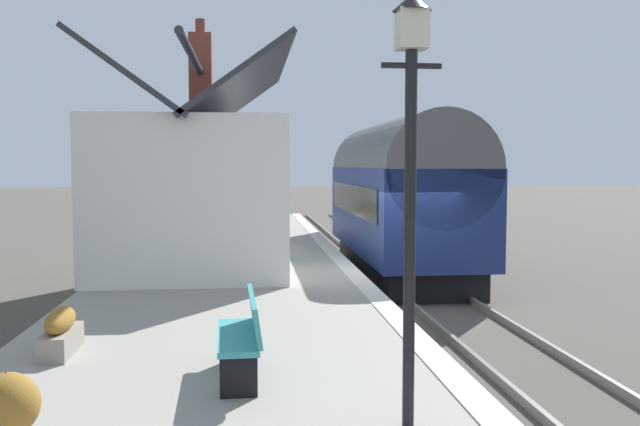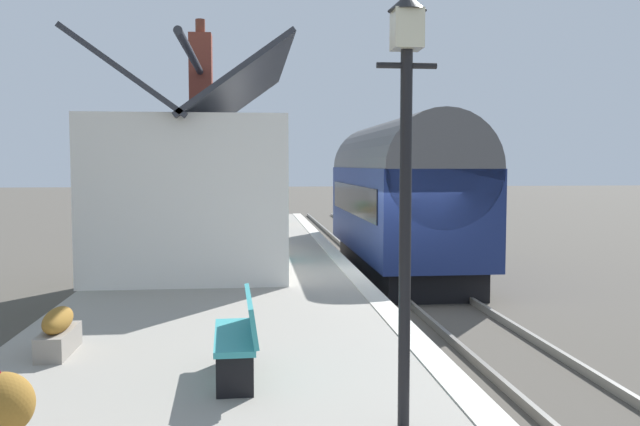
% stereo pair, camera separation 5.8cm
% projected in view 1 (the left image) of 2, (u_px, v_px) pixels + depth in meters
% --- Properties ---
extents(ground_plane, '(160.00, 160.00, 0.00)m').
position_uv_depth(ground_plane, '(401.00, 306.00, 14.67)').
color(ground_plane, '#4C473F').
extents(platform, '(32.00, 5.32, 0.86)m').
position_uv_depth(platform, '(233.00, 290.00, 14.24)').
color(platform, gray).
rests_on(platform, ground).
extents(platform_edge_coping, '(32.00, 0.36, 0.02)m').
position_uv_depth(platform_edge_coping, '(348.00, 268.00, 14.48)').
color(platform_edge_coping, beige).
rests_on(platform_edge_coping, platform).
extents(rail_near, '(52.00, 0.08, 0.14)m').
position_uv_depth(rail_near, '(473.00, 301.00, 14.83)').
color(rail_near, gray).
rests_on(rail_near, ground).
extents(rail_far, '(52.00, 0.08, 0.14)m').
position_uv_depth(rail_far, '(409.00, 303.00, 14.68)').
color(rail_far, gray).
rests_on(rail_far, ground).
extents(train, '(8.87, 2.73, 4.32)m').
position_uv_depth(train, '(400.00, 196.00, 18.67)').
color(train, black).
rests_on(train, ground).
extents(station_building, '(7.29, 4.07, 5.85)m').
position_uv_depth(station_building, '(197.00, 188.00, 15.27)').
color(station_building, white).
rests_on(station_building, platform).
extents(bench_near_building, '(1.40, 0.44, 0.88)m').
position_uv_depth(bench_near_building, '(246.00, 216.00, 22.85)').
color(bench_near_building, teal).
rests_on(bench_near_building, platform).
extents(bench_platform_end, '(1.41, 0.48, 0.88)m').
position_uv_depth(bench_platform_end, '(243.00, 334.00, 6.95)').
color(bench_platform_end, teal).
rests_on(bench_platform_end, platform).
extents(planter_edge_near, '(0.57, 0.57, 0.91)m').
position_uv_depth(planter_edge_near, '(274.00, 214.00, 24.11)').
color(planter_edge_near, teal).
rests_on(planter_edge_near, platform).
extents(planter_by_door, '(0.92, 0.32, 0.54)m').
position_uv_depth(planter_by_door, '(61.00, 332.00, 7.89)').
color(planter_by_door, gray).
rests_on(planter_by_door, platform).
extents(planter_bench_left, '(0.94, 0.32, 0.64)m').
position_uv_depth(planter_bench_left, '(279.00, 216.00, 25.03)').
color(planter_bench_left, gray).
rests_on(planter_bench_left, platform).
extents(planter_bench_right, '(0.45, 0.45, 0.79)m').
position_uv_depth(planter_bench_right, '(8.00, 422.00, 4.74)').
color(planter_bench_right, black).
rests_on(planter_bench_right, platform).
extents(planter_under_sign, '(0.49, 0.49, 0.84)m').
position_uv_depth(planter_under_sign, '(278.00, 211.00, 26.02)').
color(planter_under_sign, teal).
rests_on(planter_under_sign, platform).
extents(lamp_post_platform, '(0.32, 0.50, 3.62)m').
position_uv_depth(lamp_post_platform, '(411.00, 128.00, 5.53)').
color(lamp_post_platform, black).
rests_on(lamp_post_platform, platform).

